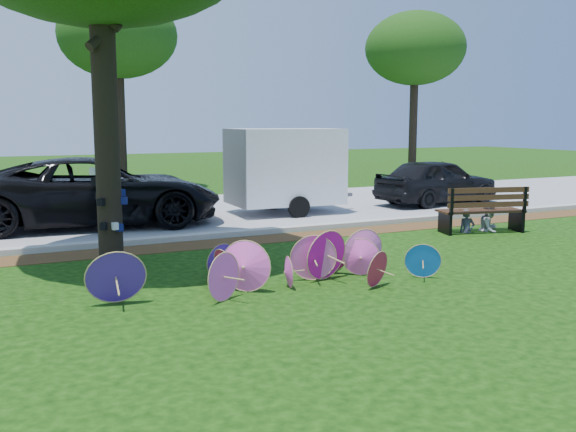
% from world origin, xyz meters
% --- Properties ---
extents(ground, '(90.00, 90.00, 0.00)m').
position_xyz_m(ground, '(0.00, 0.00, 0.00)').
color(ground, black).
rests_on(ground, ground).
extents(mulch_strip, '(90.00, 1.00, 0.01)m').
position_xyz_m(mulch_strip, '(0.00, 4.50, 0.01)').
color(mulch_strip, '#472D16').
rests_on(mulch_strip, ground).
extents(curb, '(90.00, 0.30, 0.12)m').
position_xyz_m(curb, '(0.00, 5.20, 0.06)').
color(curb, '#B7B5AD').
rests_on(curb, ground).
extents(street, '(90.00, 8.00, 0.01)m').
position_xyz_m(street, '(0.00, 9.35, 0.01)').
color(street, gray).
rests_on(street, ground).
extents(parasol_pile, '(5.71, 2.09, 0.87)m').
position_xyz_m(parasol_pile, '(-0.15, 0.67, 0.37)').
color(parasol_pile, '#FF4FCC').
rests_on(parasol_pile, ground).
extents(black_van, '(6.51, 3.62, 1.72)m').
position_xyz_m(black_van, '(-1.93, 8.07, 0.86)').
color(black_van, black).
rests_on(black_van, ground).
extents(dark_pickup, '(4.46, 2.24, 1.46)m').
position_xyz_m(dark_pickup, '(8.59, 7.83, 0.73)').
color(dark_pickup, black).
rests_on(dark_pickup, ground).
extents(cargo_trailer, '(3.10, 2.05, 2.71)m').
position_xyz_m(cargo_trailer, '(3.33, 8.03, 1.36)').
color(cargo_trailer, white).
rests_on(cargo_trailer, ground).
extents(park_bench, '(2.21, 1.27, 1.08)m').
position_xyz_m(park_bench, '(6.16, 3.18, 0.54)').
color(park_bench, black).
rests_on(park_bench, ground).
extents(person_left, '(0.44, 0.35, 1.07)m').
position_xyz_m(person_left, '(5.81, 3.23, 0.54)').
color(person_left, '#383E4C').
rests_on(person_left, ground).
extents(person_right, '(0.79, 0.71, 1.34)m').
position_xyz_m(person_right, '(6.51, 3.23, 0.67)').
color(person_right, '#B9BBC3').
rests_on(person_right, ground).
extents(bg_trees, '(25.14, 6.43, 7.40)m').
position_xyz_m(bg_trees, '(1.94, 15.30, 5.77)').
color(bg_trees, black).
rests_on(bg_trees, ground).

